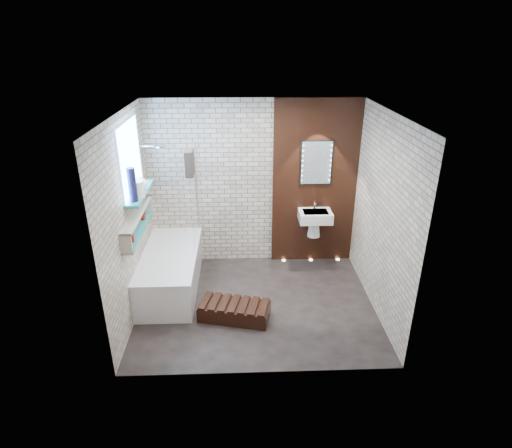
{
  "coord_description": "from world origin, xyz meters",
  "views": [
    {
      "loc": [
        -0.2,
        -4.9,
        3.44
      ],
      "look_at": [
        0.0,
        0.15,
        1.15
      ],
      "focal_mm": 29.75,
      "sensor_mm": 36.0,
      "label": 1
    }
  ],
  "objects_px": {
    "led_mirror": "(316,163)",
    "bathtub": "(171,271)",
    "bath_screen": "(194,196)",
    "washbasin": "(315,220)",
    "walnut_step": "(234,311)"
  },
  "relations": [
    {
      "from": "bathtub",
      "to": "walnut_step",
      "type": "relative_size",
      "value": 1.92
    },
    {
      "from": "washbasin",
      "to": "walnut_step",
      "type": "height_order",
      "value": "washbasin"
    },
    {
      "from": "bath_screen",
      "to": "walnut_step",
      "type": "height_order",
      "value": "bath_screen"
    },
    {
      "from": "bathtub",
      "to": "bath_screen",
      "type": "distance_m",
      "value": 1.14
    },
    {
      "from": "washbasin",
      "to": "led_mirror",
      "type": "xyz_separation_m",
      "value": [
        0.0,
        0.16,
        0.86
      ]
    },
    {
      "from": "bath_screen",
      "to": "washbasin",
      "type": "bearing_deg",
      "value": 5.78
    },
    {
      "from": "washbasin",
      "to": "led_mirror",
      "type": "height_order",
      "value": "led_mirror"
    },
    {
      "from": "led_mirror",
      "to": "bathtub",
      "type": "bearing_deg",
      "value": -160.22
    },
    {
      "from": "walnut_step",
      "to": "led_mirror",
      "type": "bearing_deg",
      "value": 50.77
    },
    {
      "from": "bath_screen",
      "to": "walnut_step",
      "type": "relative_size",
      "value": 1.54
    },
    {
      "from": "led_mirror",
      "to": "walnut_step",
      "type": "height_order",
      "value": "led_mirror"
    },
    {
      "from": "bathtub",
      "to": "washbasin",
      "type": "distance_m",
      "value": 2.32
    },
    {
      "from": "bathtub",
      "to": "walnut_step",
      "type": "xyz_separation_m",
      "value": [
        0.92,
        -0.75,
        -0.19
      ]
    },
    {
      "from": "led_mirror",
      "to": "walnut_step",
      "type": "bearing_deg",
      "value": -129.23
    },
    {
      "from": "washbasin",
      "to": "walnut_step",
      "type": "xyz_separation_m",
      "value": [
        -1.25,
        -1.37,
        -0.69
      ]
    }
  ]
}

